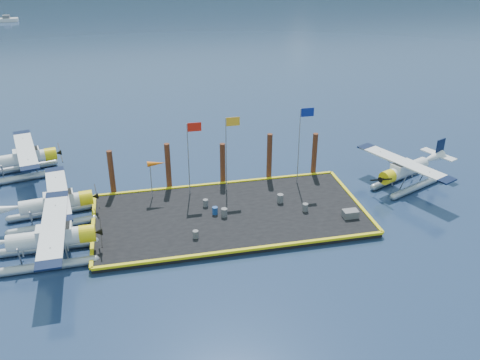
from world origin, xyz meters
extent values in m
plane|color=navy|center=(0.00, 0.00, 0.00)|extent=(4000.00, 4000.00, 0.00)
cube|color=black|center=(0.00, 0.00, 0.20)|extent=(20.00, 10.00, 0.40)
cylinder|color=#989FA6|center=(-13.02, -1.72, 0.31)|extent=(6.33, 0.78, 0.61)
cylinder|color=#989FA6|center=(-12.96, -3.95, 0.31)|extent=(6.33, 0.78, 0.61)
cylinder|color=silver|center=(-12.78, -2.83, 1.68)|extent=(4.76, 1.25, 1.12)
cube|color=silver|center=(-12.17, -2.81, 2.04)|extent=(2.27, 1.18, 0.92)
cube|color=black|center=(-11.87, -2.80, 2.24)|extent=(1.45, 1.11, 0.56)
cylinder|color=yellow|center=(-10.14, -2.76, 1.68)|extent=(1.05, 1.21, 1.18)
cube|color=black|center=(-9.27, -2.73, 1.68)|extent=(0.12, 2.27, 1.14)
cube|color=silver|center=(-12.17, -2.81, 2.55)|extent=(1.78, 9.20, 0.12)
cube|color=black|center=(-12.29, 1.56, 2.55)|extent=(1.55, 0.96, 0.13)
cube|color=black|center=(-12.05, -7.19, 2.55)|extent=(1.55, 0.96, 0.13)
cylinder|color=#989FA6|center=(-13.22, 3.23, 0.28)|extent=(5.90, 1.39, 0.57)
cylinder|color=#989FA6|center=(-12.93, 1.16, 0.28)|extent=(5.90, 1.39, 0.57)
cylinder|color=silver|center=(-12.89, 2.22, 1.57)|extent=(4.52, 1.66, 1.04)
cube|color=silver|center=(-12.32, 2.30, 1.90)|extent=(2.21, 1.33, 0.85)
cube|color=black|center=(-12.04, 2.34, 2.09)|extent=(1.46, 1.17, 0.52)
cylinder|color=yellow|center=(-10.44, 2.57, 1.57)|extent=(1.09, 1.22, 1.10)
cube|color=black|center=(-9.64, 2.68, 1.57)|extent=(0.35, 2.10, 1.07)
cube|color=silver|center=(-12.32, 2.30, 2.37)|extent=(2.61, 8.66, 0.11)
cube|color=black|center=(-12.90, 6.34, 2.37)|extent=(1.53, 1.05, 0.12)
cube|color=black|center=(-11.75, -1.74, 2.37)|extent=(1.53, 1.05, 0.12)
cylinder|color=#989FA6|center=(-16.67, 11.97, 0.29)|extent=(6.02, 1.83, 0.58)
cylinder|color=#989FA6|center=(-16.22, 9.87, 0.29)|extent=(6.02, 1.83, 0.58)
cylinder|color=silver|center=(-16.25, 10.96, 1.61)|extent=(4.65, 1.99, 1.07)
cube|color=silver|center=(-15.68, 11.08, 1.95)|extent=(2.32, 1.49, 0.88)
cube|color=black|center=(-15.40, 11.14, 2.14)|extent=(1.55, 1.28, 0.54)
cylinder|color=yellow|center=(-13.78, 11.49, 1.61)|extent=(1.19, 1.31, 1.13)
cube|color=black|center=(-12.97, 11.66, 1.61)|extent=(0.51, 2.13, 1.09)
cube|color=silver|center=(-15.68, 11.08, 2.43)|extent=(3.25, 8.87, 0.12)
cube|color=black|center=(-16.56, 15.17, 2.43)|extent=(1.61, 1.16, 0.13)
cube|color=black|center=(-14.81, 6.99, 2.43)|extent=(1.61, 1.16, 0.13)
cylinder|color=#989FA6|center=(16.02, 1.12, 0.28)|extent=(5.56, 2.89, 0.56)
cylinder|color=#989FA6|center=(15.18, 3.02, 0.28)|extent=(5.56, 2.89, 0.56)
cylinder|color=silver|center=(15.43, 1.99, 1.55)|extent=(4.42, 2.73, 1.04)
cube|color=silver|center=(14.91, 1.76, 1.88)|extent=(2.31, 1.79, 0.85)
cube|color=black|center=(14.65, 1.65, 2.07)|extent=(1.61, 1.44, 0.52)
cylinder|color=yellow|center=(13.19, 1.00, 1.55)|extent=(1.30, 1.38, 1.09)
cube|color=black|center=(12.46, 0.67, 1.55)|extent=(0.90, 1.94, 1.06)
cube|color=silver|center=(14.91, 1.76, 2.35)|extent=(4.73, 8.32, 0.11)
cube|color=black|center=(16.56, -1.94, 2.35)|extent=(1.63, 1.35, 0.12)
cube|color=black|center=(13.27, 5.46, 2.35)|extent=(1.63, 1.35, 0.12)
cube|color=black|center=(19.39, 3.75, 2.40)|extent=(0.99, 0.52, 1.60)
cube|color=silver|center=(19.30, 3.71, 1.79)|extent=(2.07, 3.27, 0.09)
cylinder|color=navy|center=(-1.11, 0.13, 0.69)|extent=(0.41, 0.41, 0.58)
cylinder|color=#535358|center=(-0.49, -0.34, 0.72)|extent=(0.46, 0.46, 0.64)
cylinder|color=#535358|center=(5.64, -0.88, 0.70)|extent=(0.43, 0.43, 0.61)
cylinder|color=#535358|center=(-2.99, -2.81, 0.68)|extent=(0.40, 0.40, 0.56)
cylinder|color=#535358|center=(4.17, 0.84, 0.74)|extent=(0.48, 0.48, 0.68)
cylinder|color=#535358|center=(-1.61, 1.48, 0.68)|extent=(0.40, 0.40, 0.56)
cube|color=#535358|center=(8.61, -2.46, 0.68)|extent=(1.11, 0.74, 0.55)
cylinder|color=#97969E|center=(-2.50, 3.80, 3.40)|extent=(0.08, 0.08, 6.00)
cube|color=red|center=(-1.95, 3.80, 6.05)|extent=(1.10, 0.03, 0.70)
cylinder|color=#97969E|center=(0.50, 3.80, 3.50)|extent=(0.08, 0.08, 6.20)
cube|color=#F2A21C|center=(1.05, 3.80, 6.25)|extent=(1.10, 0.03, 0.70)
cylinder|color=#97969E|center=(6.50, 3.80, 3.65)|extent=(0.08, 0.08, 6.50)
cube|color=navy|center=(7.05, 3.80, 6.55)|extent=(1.10, 0.03, 0.70)
cylinder|color=#97969E|center=(-5.50, 3.80, 1.90)|extent=(0.07, 0.07, 3.00)
cone|color=orange|center=(-5.00, 3.80, 3.30)|extent=(1.40, 0.44, 0.44)
cylinder|color=#492114|center=(-8.50, 5.40, 2.00)|extent=(0.44, 0.44, 4.00)
cylinder|color=#492114|center=(-4.00, 5.40, 2.10)|extent=(0.44, 0.44, 4.20)
cylinder|color=#492114|center=(0.50, 5.40, 1.90)|extent=(0.44, 0.44, 3.80)
cylinder|color=#492114|center=(4.50, 5.40, 2.15)|extent=(0.44, 0.44, 4.30)
cylinder|color=#492114|center=(8.50, 5.40, 2.00)|extent=(0.44, 0.44, 4.00)
camera|label=1|loc=(-6.73, -34.13, 20.60)|focal=40.00mm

